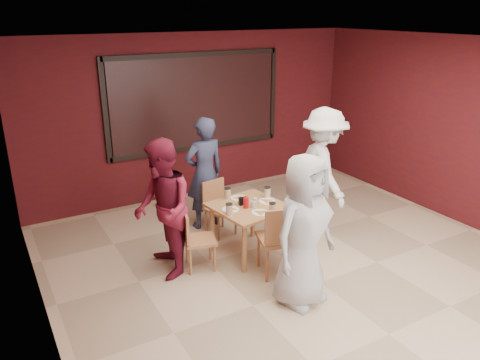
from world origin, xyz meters
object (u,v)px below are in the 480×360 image
chair_back (218,204)px  diner_right (323,171)px  chair_right (300,206)px  chair_front (280,237)px  diner_left (163,209)px  chair_left (195,237)px  diner_back (204,173)px  diner_front (304,231)px  dining_table (249,211)px

chair_back → diner_right: (1.40, -0.65, 0.47)m
chair_right → diner_right: 0.63m
chair_front → diner_left: diner_left is taller
chair_front → diner_right: bearing=31.7°
chair_left → diner_back: size_ratio=0.47×
chair_right → diner_front: bearing=-125.8°
chair_right → diner_front: size_ratio=0.50×
dining_table → diner_front: (-0.05, -1.25, 0.26)m
chair_front → chair_right: 1.12m
diner_back → diner_left: size_ratio=0.98×
chair_back → diner_left: diner_left is taller
dining_table → chair_left: (-0.80, -0.00, -0.17)m
chair_front → chair_back: bearing=94.0°
diner_back → diner_right: bearing=144.4°
chair_back → diner_back: 0.50m
diner_front → diner_right: size_ratio=0.95×
dining_table → chair_front: size_ratio=1.04×
diner_front → diner_back: (-0.08, 2.32, -0.03)m
diner_front → diner_right: (1.38, 1.36, 0.05)m
diner_left → diner_right: (2.49, 0.03, 0.06)m
diner_back → dining_table: bearing=94.5°
chair_right → diner_left: (-2.04, 0.05, 0.38)m
diner_back → diner_left: (-1.03, -0.98, 0.02)m
dining_table → diner_left: bearing=175.6°
chair_right → diner_left: bearing=178.6°
chair_left → diner_left: size_ratio=0.46×
diner_back → diner_left: diner_left is taller
dining_table → diner_back: bearing=97.1°
chair_front → chair_back: chair_front is taller
diner_left → diner_right: size_ratio=0.94×
chair_front → diner_left: bearing=146.9°
chair_right → diner_front: (-0.93, -1.29, 0.38)m
chair_front → chair_back: (-0.10, 1.46, -0.09)m
diner_back → chair_right: bearing=131.9°
chair_left → diner_front: diner_front is taller
diner_front → diner_left: size_ratio=1.01×
diner_back → diner_front: bearing=89.4°
chair_back → chair_left: bearing=-133.2°
chair_back → chair_right: size_ratio=0.92×
chair_back → diner_front: size_ratio=0.46×
diner_back → diner_left: 1.42m
chair_right → diner_back: size_ratio=0.51×
chair_left → chair_right: (1.67, 0.04, 0.04)m
chair_back → chair_left: size_ratio=1.01×
dining_table → diner_front: size_ratio=0.57×
diner_right → chair_right: bearing=115.3°
diner_back → diner_left: bearing=41.0°
dining_table → chair_back: 0.79m
chair_front → chair_right: size_ratio=1.10×
chair_front → chair_left: size_ratio=1.20×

